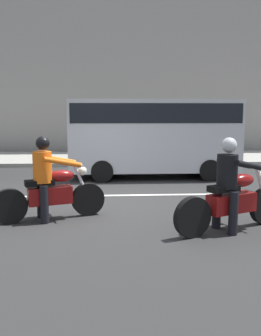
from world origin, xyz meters
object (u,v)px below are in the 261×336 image
at_px(motorcycle_with_rider_orange_stripe, 49,186).
at_px(motorcycle_with_rider_black_leather, 231,193).
at_px(pedestrian_bystander, 158,134).
at_px(street_sign_post, 127,124).
at_px(parked_van_silver, 153,133).

relative_size(motorcycle_with_rider_orange_stripe, motorcycle_with_rider_black_leather, 0.95).
bearing_deg(pedestrian_bystander, street_sign_post, 143.99).
height_order(motorcycle_with_rider_orange_stripe, pedestrian_bystander, pedestrian_bystander).
bearing_deg(parked_van_silver, motorcycle_with_rider_orange_stripe, -118.35).
bearing_deg(parked_van_silver, motorcycle_with_rider_black_leather, -82.98).
bearing_deg(motorcycle_with_rider_black_leather, parked_van_silver, 97.02).
height_order(motorcycle_with_rider_orange_stripe, parked_van_silver, parked_van_silver).
distance_m(motorcycle_with_rider_black_leather, parked_van_silver, 5.49).
relative_size(motorcycle_with_rider_orange_stripe, parked_van_silver, 0.39).
relative_size(motorcycle_with_rider_orange_stripe, pedestrian_bystander, 1.19).
xyz_separation_m(parked_van_silver, street_sign_post, (-0.60, 4.68, 0.15)).
xyz_separation_m(motorcycle_with_rider_black_leather, parked_van_silver, (-0.66, 5.40, 0.74)).
xyz_separation_m(street_sign_post, pedestrian_bystander, (1.27, -0.92, -0.40)).
height_order(motorcycle_with_rider_black_leather, pedestrian_bystander, pedestrian_bystander).
distance_m(motorcycle_with_rider_black_leather, pedestrian_bystander, 9.17).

